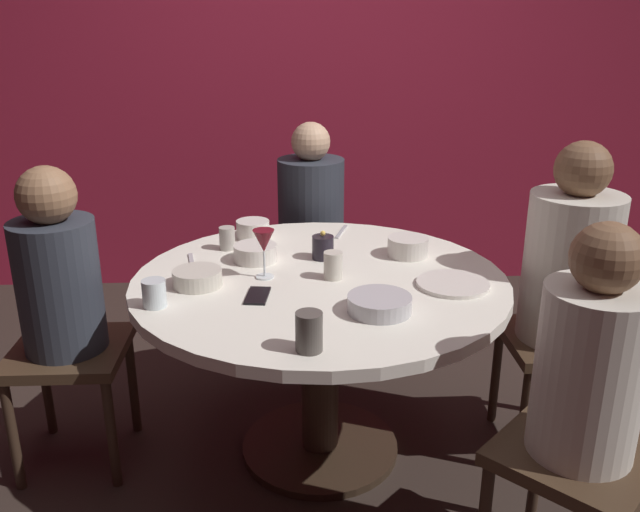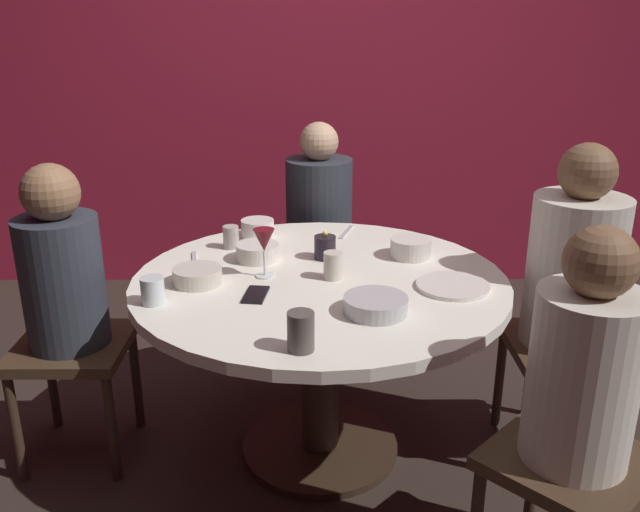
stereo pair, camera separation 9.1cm
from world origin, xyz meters
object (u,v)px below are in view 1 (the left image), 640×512
Objects in this scene: candle_holder at (323,247)px; cup_center_front at (309,332)px; wine_glass at (264,243)px; bowl_salad_center at (255,253)px; dining_table at (320,316)px; seated_diner_back at (311,211)px; bowl_rice_portion at (197,278)px; cup_by_left_diner at (227,238)px; cup_near_candle at (154,293)px; bowl_small_white at (253,229)px; bowl_sauce_side at (408,247)px; cup_by_right_diner at (333,265)px; seated_diner_right at (569,269)px; bowl_serving_large at (379,304)px; seated_diner_front_right at (588,378)px; dinner_plate at (453,284)px; cell_phone at (258,296)px; seated_diner_left at (59,287)px.

candle_holder is 0.98× the size of cup_center_front.
wine_glass is 0.20m from bowl_salad_center.
seated_diner_back is (0.00, 0.93, 0.13)m from dining_table.
bowl_rice_portion is 0.38m from cup_by_left_diner.
bowl_salad_center is at bearing -17.48° from seated_diner_back.
bowl_small_white is at bearing 67.78° from cup_near_candle.
cup_near_candle reaches higher than bowl_sauce_side.
cup_by_right_diner is at bearing 79.26° from cup_center_front.
wine_glass is 1.05× the size of bowl_rice_portion.
dining_table is 1.17× the size of seated_diner_back.
seated_diner_right reaches higher than bowl_small_white.
cup_by_right_diner is at bearing -4.45° from wine_glass.
cup_center_front is at bearing -95.86° from candle_holder.
candle_holder is 0.63× the size of wine_glass.
cup_near_candle is 0.58m from cup_center_front.
cup_by_right_diner is (0.28, -0.19, 0.02)m from bowl_salad_center.
cup_by_right_diner is (0.24, -0.02, -0.08)m from wine_glass.
cup_by_left_diner is at bearing 161.42° from candle_holder.
cup_by_right_diner reaches higher than bowl_serving_large.
dining_table is 1.18× the size of seated_diner_front_right.
wine_glass reaches higher than bowl_serving_large.
dinner_plate is (-0.23, 0.58, 0.04)m from seated_diner_front_right.
dining_table is 0.39m from bowl_serving_large.
cup_near_candle is (-0.88, -0.43, 0.01)m from bowl_sauce_side.
candle_holder is 0.55× the size of bowl_serving_large.
bowl_serving_large is at bearing -109.08° from bowl_sauce_side.
seated_diner_front_right is 12.45× the size of cup_by_left_diner.
seated_diner_right is at bearing -62.88° from seated_diner_front_right.
dining_table is at bearing -135.76° from cell_phone.
dining_table is 0.20m from cup_by_right_diner.
seated_diner_right is (0.90, -0.93, 0.04)m from seated_diner_back.
seated_diner_left is 0.73m from wine_glass.
cup_by_right_diner reaches higher than bowl_rice_portion.
wine_glass is at bearing 170.66° from dinner_plate.
cup_near_candle is at bearing -159.97° from cup_by_right_diner.
bowl_rice_portion is at bearing 126.99° from cup_center_front.
seated_diner_back is 1.74m from seated_diner_front_right.
dining_table is 0.58m from cup_center_front.
cup_near_candle reaches higher than cell_phone.
dining_table is at bearing 165.59° from cup_by_right_diner.
cup_by_left_diner is (-1.03, 1.00, 0.07)m from seated_diner_front_right.
seated_diner_right is 12.33× the size of cup_by_right_diner.
dining_table is 0.92m from seated_diner_left.
seated_diner_front_right is 1.25m from bowl_salad_center.
dinner_plate is at bearing 12.53° from seated_diner_right.
bowl_small_white is (-0.06, 0.45, -0.09)m from wine_glass.
seated_diner_front_right is at bearing -50.53° from bowl_small_white.
cell_phone is at bearing -149.57° from cup_by_right_diner.
seated_diner_back is 0.94× the size of seated_diner_right.
seated_diner_back is at bearing 61.31° from bowl_small_white.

